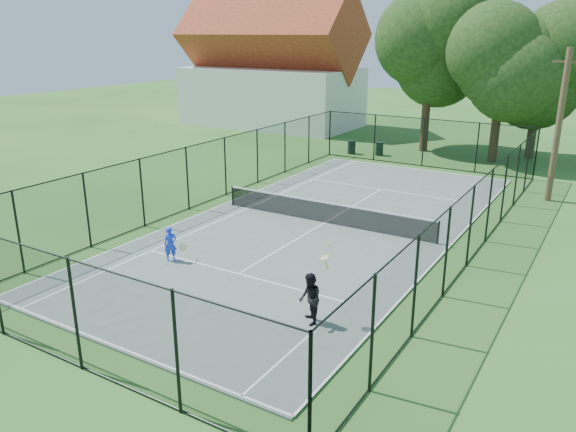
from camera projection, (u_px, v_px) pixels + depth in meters
The scene contains 13 objects.
ground at pixel (325, 224), 24.55m from camera, with size 120.00×120.00×0.00m, color #28571D.
tennis_court at pixel (325, 223), 24.54m from camera, with size 11.00×24.00×0.06m, color #515F59.
tennis_net at pixel (325, 211), 24.37m from camera, with size 10.08×0.08×0.95m.
fence at pixel (325, 191), 24.08m from camera, with size 13.10×26.10×3.00m.
tree_near_left at pixel (430, 56), 37.64m from camera, with size 8.07×8.07×10.53m.
tree_near_mid at pixel (502, 75), 34.68m from camera, with size 6.81×6.81×8.90m.
tree_near_right at pixel (540, 71), 35.72m from camera, with size 6.40×6.40×8.84m.
building at pixel (271, 69), 49.26m from camera, with size 15.30×8.15×11.87m.
trash_bin_left at pixel (352, 147), 38.58m from camera, with size 0.58×0.58×0.92m.
trash_bin_right at pixel (379, 149), 38.09m from camera, with size 0.58×0.58×0.90m.
utility_pole at pixel (559, 126), 26.83m from camera, with size 1.40×0.30×7.35m.
player_blue at pixel (171, 244), 20.29m from camera, with size 0.85×0.55×1.27m.
player_black at pixel (310, 299), 15.85m from camera, with size 0.91×1.11×2.28m.
Camera 1 is at (10.70, -20.67, 8.00)m, focal length 35.00 mm.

